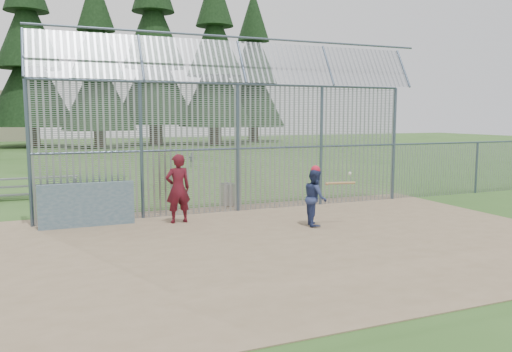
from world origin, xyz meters
name	(u,v)px	position (x,y,z in m)	size (l,w,h in m)	color
ground	(286,235)	(0.00, 0.00, 0.00)	(120.00, 120.00, 0.00)	#2D511E
dirt_infield	(295,239)	(0.00, -0.50, 0.01)	(14.00, 10.00, 0.02)	#756047
dugout_wall	(87,205)	(-4.60, 2.90, 0.62)	(2.50, 0.12, 1.20)	#38566B
batter	(315,197)	(1.21, 0.68, 0.80)	(0.76, 0.59, 1.56)	navy
onlooker	(178,188)	(-2.18, 2.47, 0.99)	(0.71, 0.47, 1.95)	maroon
bg_kid_seated	(192,160)	(2.34, 17.74, 0.42)	(0.49, 0.20, 0.84)	slate
batting_gear	(322,173)	(1.39, 0.65, 1.47)	(1.31, 0.40, 0.55)	red
trash_can	(227,195)	(0.01, 4.57, 0.38)	(0.56, 0.56, 0.82)	#94979C
bleacher	(36,187)	(-6.03, 8.84, 0.41)	(3.00, 0.95, 0.72)	slate
backstop_fence	(291,136)	(1.81, 3.43, 2.36)	(20.09, 0.81, 5.30)	#47566B
conifer_row	(124,38)	(1.93, 41.51, 10.83)	(38.48, 12.26, 20.20)	#332319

